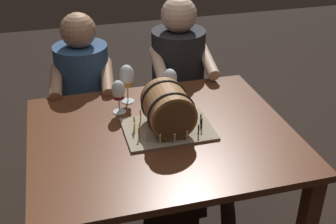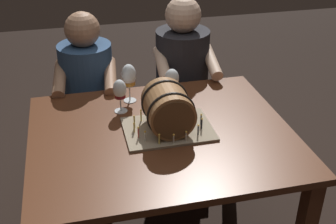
{
  "view_description": "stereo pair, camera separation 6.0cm",
  "coord_description": "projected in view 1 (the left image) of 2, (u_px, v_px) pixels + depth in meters",
  "views": [
    {
      "loc": [
        -0.44,
        -1.7,
        1.85
      ],
      "look_at": [
        0.03,
        0.01,
        0.84
      ],
      "focal_mm": 46.45,
      "sensor_mm": 36.0,
      "label": 1
    },
    {
      "loc": [
        -0.38,
        -1.72,
        1.85
      ],
      "look_at": [
        0.03,
        0.01,
        0.84
      ],
      "focal_mm": 46.45,
      "sensor_mm": 36.0,
      "label": 2
    }
  ],
  "objects": [
    {
      "name": "person_seated_left",
      "position": [
        86.0,
        110.0,
        2.73
      ],
      "size": [
        0.39,
        0.48,
        1.14
      ],
      "color": "#1B2D46",
      "rests_on": "ground"
    },
    {
      "name": "person_seated_right",
      "position": [
        178.0,
        93.0,
        2.85
      ],
      "size": [
        0.39,
        0.48,
        1.19
      ],
      "color": "black",
      "rests_on": "ground"
    },
    {
      "name": "wine_glass_red",
      "position": [
        118.0,
        92.0,
        2.19
      ],
      "size": [
        0.07,
        0.07,
        0.18
      ],
      "color": "white",
      "rests_on": "dining_table"
    },
    {
      "name": "wine_glass_rose",
      "position": [
        170.0,
        80.0,
        2.29
      ],
      "size": [
        0.08,
        0.08,
        0.19
      ],
      "color": "white",
      "rests_on": "dining_table"
    },
    {
      "name": "barrel_cake",
      "position": [
        168.0,
        111.0,
        2.04
      ],
      "size": [
        0.42,
        0.3,
        0.24
      ],
      "color": "gray",
      "rests_on": "dining_table"
    },
    {
      "name": "wine_glass_amber",
      "position": [
        127.0,
        77.0,
        2.28
      ],
      "size": [
        0.08,
        0.08,
        0.21
      ],
      "color": "white",
      "rests_on": "dining_table"
    },
    {
      "name": "dining_table",
      "position": [
        162.0,
        151.0,
        2.12
      ],
      "size": [
        1.24,
        1.03,
        0.74
      ],
      "color": "#562D19",
      "rests_on": "ground"
    }
  ]
}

